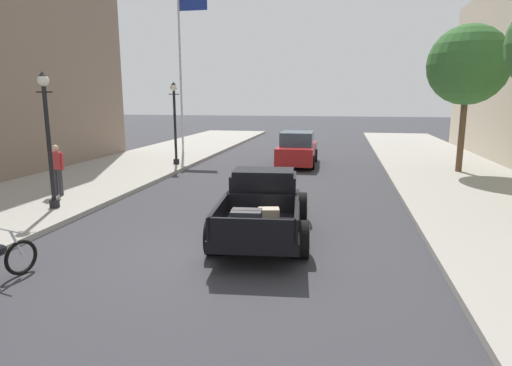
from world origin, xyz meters
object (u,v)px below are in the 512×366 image
Objects in this scene: street_lamp_near at (48,130)px; street_tree_second at (468,65)px; pedestrian_sidewalk_left at (57,167)px; flagpole at (184,53)px; hotrod_truck_black at (263,203)px; street_lamp_far at (175,117)px; car_background_red at (297,150)px.

street_lamp_near is 16.08m from street_tree_second.
flagpole reaches higher than pedestrian_sidewalk_left.
street_lamp_far is (-5.91, 9.34, 1.63)m from hotrod_truck_black.
street_tree_second reaches higher than pedestrian_sidewalk_left.
street_lamp_far is at bearing -162.49° from car_background_red.
hotrod_truck_black is 7.55m from pedestrian_sidewalk_left.
street_lamp_far is (0.38, 8.61, 0.00)m from street_lamp_near.
street_lamp_near is 8.62m from street_lamp_far.
street_lamp_near is at bearing -120.01° from car_background_red.
hotrod_truck_black is at bearing -125.11° from street_tree_second.
car_background_red is 1.12× the size of street_lamp_near.
street_lamp_near is (0.91, -1.50, 1.30)m from pedestrian_sidewalk_left.
pedestrian_sidewalk_left is at bearing -127.87° from car_background_red.
street_lamp_far is (1.29, 7.11, 1.30)m from pedestrian_sidewalk_left.
street_lamp_near reaches higher than pedestrian_sidewalk_left.
hotrod_truck_black is at bearing -6.67° from street_lamp_near.
street_tree_second is at bearing 1.78° from street_lamp_far.
pedestrian_sidewalk_left is 2.18m from street_lamp_near.
street_tree_second is (6.85, 9.74, 3.84)m from hotrod_truck_black.
pedestrian_sidewalk_left is 12.69m from flagpole.
street_tree_second is (13.14, 9.01, 2.21)m from street_lamp_near.
hotrod_truck_black is 6.54m from street_lamp_near.
street_lamp_far is at bearing 87.49° from street_lamp_near.
street_tree_second is (7.14, -1.38, 3.83)m from car_background_red.
flagpole reaches higher than street_tree_second.
flagpole is (-0.81, 13.29, 3.39)m from street_lamp_near.
flagpole reaches higher than car_background_red.
car_background_red is 0.71× the size of street_tree_second.
hotrod_truck_black is at bearing -88.49° from car_background_red.
street_lamp_near is (-6.29, 0.74, 1.63)m from hotrod_truck_black.
pedestrian_sidewalk_left is (-7.20, 2.23, 0.33)m from hotrod_truck_black.
hotrod_truck_black is 11.18m from street_lamp_far.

